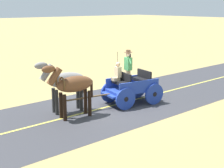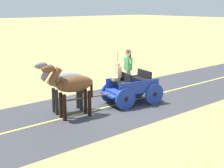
{
  "view_description": "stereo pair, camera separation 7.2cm",
  "coord_description": "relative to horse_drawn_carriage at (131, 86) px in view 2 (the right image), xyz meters",
  "views": [
    {
      "loc": [
        -10.55,
        9.26,
        4.39
      ],
      "look_at": [
        -0.29,
        0.54,
        1.1
      ],
      "focal_mm": 51.88,
      "sensor_mm": 36.0,
      "label": 1
    },
    {
      "loc": [
        -10.59,
        9.21,
        4.39
      ],
      "look_at": [
        -0.29,
        0.54,
        1.1
      ],
      "focal_mm": 51.88,
      "sensor_mm": 36.0,
      "label": 2
    }
  ],
  "objects": [
    {
      "name": "ground_plane",
      "position": [
        0.28,
        0.58,
        -0.82
      ],
      "size": [
        200.0,
        200.0,
        0.0
      ],
      "primitive_type": "plane",
      "color": "tan"
    },
    {
      "name": "road_surface",
      "position": [
        0.28,
        0.58,
        -0.81
      ],
      "size": [
        5.36,
        160.0,
        0.01
      ],
      "primitive_type": "cube",
      "color": "#38383D",
      "rests_on": "ground"
    },
    {
      "name": "road_centre_stripe",
      "position": [
        0.28,
        0.58,
        -0.81
      ],
      "size": [
        0.12,
        160.0,
        0.0
      ],
      "primitive_type": "cube",
      "color": "#DBCC4C",
      "rests_on": "road_surface"
    },
    {
      "name": "horse_drawn_carriage",
      "position": [
        0.0,
        0.0,
        0.0
      ],
      "size": [
        1.8,
        4.51,
        2.5
      ],
      "color": "#1E3899",
      "rests_on": "ground"
    },
    {
      "name": "horse_near_side",
      "position": [
        0.12,
        3.05,
        0.51
      ],
      "size": [
        0.78,
        2.15,
        2.21
      ],
      "color": "brown",
      "rests_on": "ground"
    },
    {
      "name": "horse_off_side",
      "position": [
        0.92,
        2.92,
        0.51
      ],
      "size": [
        0.85,
        2.15,
        2.21
      ],
      "color": "gray",
      "rests_on": "ground"
    }
  ]
}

